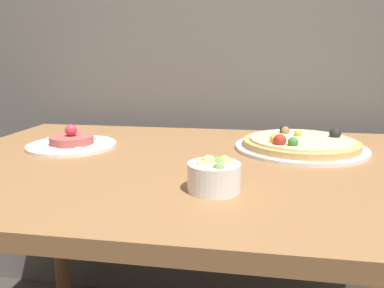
{
  "coord_description": "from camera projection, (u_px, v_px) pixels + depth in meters",
  "views": [
    {
      "loc": [
        0.12,
        -0.47,
        1.04
      ],
      "look_at": [
        -0.04,
        0.46,
        0.82
      ],
      "focal_mm": 35.0,
      "sensor_mm": 36.0,
      "label": 1
    }
  ],
  "objects": [
    {
      "name": "tartare_plate",
      "position": [
        72.0,
        143.0,
        1.1
      ],
      "size": [
        0.26,
        0.26,
        0.07
      ],
      "color": "white",
      "rests_on": "dining_table"
    },
    {
      "name": "small_bowl",
      "position": [
        214.0,
        175.0,
        0.73
      ],
      "size": [
        0.11,
        0.11,
        0.07
      ],
      "color": "white",
      "rests_on": "dining_table"
    },
    {
      "name": "dining_table",
      "position": [
        204.0,
        196.0,
        0.97
      ],
      "size": [
        1.4,
        0.89,
        0.78
      ],
      "color": "olive",
      "rests_on": "ground_plane"
    },
    {
      "name": "pizza_plate",
      "position": [
        300.0,
        144.0,
        1.07
      ],
      "size": [
        0.37,
        0.37,
        0.06
      ],
      "color": "white",
      "rests_on": "dining_table"
    }
  ]
}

